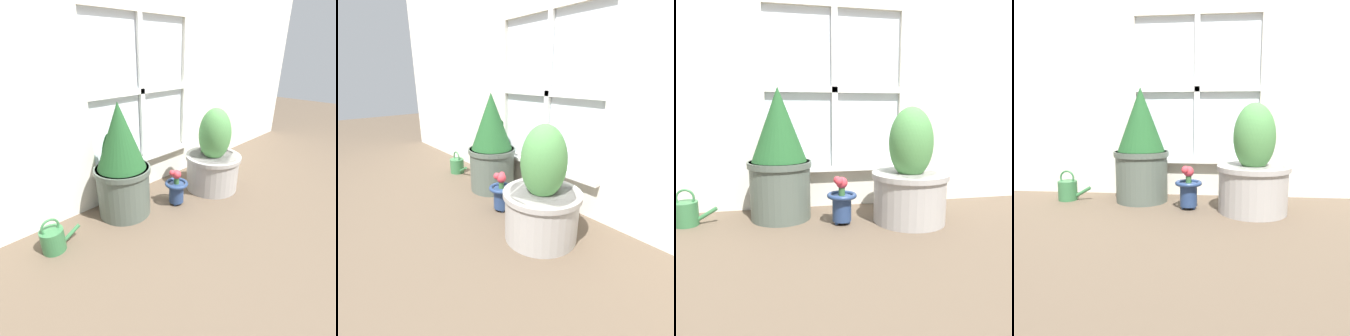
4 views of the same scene
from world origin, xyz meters
The scene contains 6 objects.
ground_plane centered at (0.00, 0.00, 0.00)m, with size 10.00×10.00×0.00m, color brown.
wall_with_window centered at (0.00, 0.56, 1.27)m, with size 4.40×0.10×2.50m.
potted_plant_left centered at (-0.35, 0.34, 0.35)m, with size 0.36×0.36×0.74m.
potted_plant_right centered at (0.35, 0.14, 0.24)m, with size 0.42×0.42×0.63m.
flower_vase centered at (-0.03, 0.17, 0.13)m, with size 0.16×0.16×0.26m.
watering_can centered at (-0.84, 0.30, 0.07)m, with size 0.22×0.12×0.20m.
Camera 4 is at (0.13, -1.74, 0.55)m, focal length 35.00 mm.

